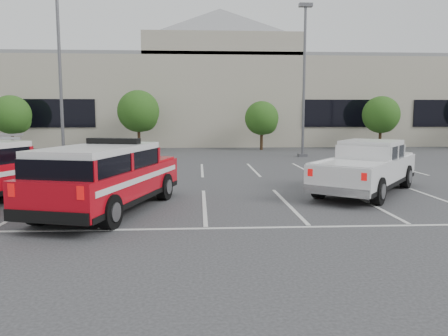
{
  "coord_description": "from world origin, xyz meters",
  "views": [
    {
      "loc": [
        -0.16,
        -13.71,
        2.89
      ],
      "look_at": [
        0.7,
        1.28,
        1.05
      ],
      "focal_mm": 35.0,
      "sensor_mm": 36.0,
      "label": 1
    }
  ],
  "objects_px": {
    "tree_mid_left": "(140,113)",
    "tree_mid_right": "(263,119)",
    "white_pickup": "(366,172)",
    "tree_left": "(13,116)",
    "light_pole_left": "(60,74)",
    "convention_building": "(202,97)",
    "fire_chief_suv": "(107,182)",
    "light_pole_mid": "(304,81)",
    "tree_right": "(382,116)"
  },
  "relations": [
    {
      "from": "tree_mid_right",
      "to": "light_pole_left",
      "type": "xyz_separation_m",
      "value": [
        -13.09,
        -10.05,
        2.68
      ]
    },
    {
      "from": "light_pole_left",
      "to": "fire_chief_suv",
      "type": "height_order",
      "value": "light_pole_left"
    },
    {
      "from": "convention_building",
      "to": "tree_mid_left",
      "type": "distance_m",
      "value": 11.19
    },
    {
      "from": "convention_building",
      "to": "tree_right",
      "type": "relative_size",
      "value": 13.58
    },
    {
      "from": "tree_mid_left",
      "to": "tree_mid_right",
      "type": "distance_m",
      "value": 10.01
    },
    {
      "from": "fire_chief_suv",
      "to": "light_pole_left",
      "type": "bearing_deg",
      "value": 127.54
    },
    {
      "from": "fire_chief_suv",
      "to": "white_pickup",
      "type": "height_order",
      "value": "fire_chief_suv"
    },
    {
      "from": "light_pole_left",
      "to": "light_pole_mid",
      "type": "relative_size",
      "value": 1.0
    },
    {
      "from": "convention_building",
      "to": "fire_chief_suv",
      "type": "bearing_deg",
      "value": -95.43
    },
    {
      "from": "tree_left",
      "to": "light_pole_mid",
      "type": "bearing_deg",
      "value": -15.43
    },
    {
      "from": "tree_mid_right",
      "to": "white_pickup",
      "type": "relative_size",
      "value": 0.64
    },
    {
      "from": "white_pickup",
      "to": "tree_left",
      "type": "bearing_deg",
      "value": 174.04
    },
    {
      "from": "tree_left",
      "to": "white_pickup",
      "type": "xyz_separation_m",
      "value": [
        20.96,
        -20.02,
        -2.01
      ]
    },
    {
      "from": "tree_mid_left",
      "to": "light_pole_left",
      "type": "bearing_deg",
      "value": -107.1
    },
    {
      "from": "light_pole_left",
      "to": "fire_chief_suv",
      "type": "xyz_separation_m",
      "value": [
        5.08,
        -12.69,
        -4.3
      ]
    },
    {
      "from": "tree_left",
      "to": "white_pickup",
      "type": "bearing_deg",
      "value": -43.68
    },
    {
      "from": "light_pole_left",
      "to": "fire_chief_suv",
      "type": "bearing_deg",
      "value": -68.16
    },
    {
      "from": "convention_building",
      "to": "light_pole_mid",
      "type": "xyz_separation_m",
      "value": [
        6.82,
        -15.86,
        0.47
      ]
    },
    {
      "from": "tree_right",
      "to": "convention_building",
      "type": "bearing_deg",
      "value": 146.63
    },
    {
      "from": "tree_left",
      "to": "light_pole_mid",
      "type": "distance_m",
      "value": 22.86
    },
    {
      "from": "tree_mid_left",
      "to": "light_pole_left",
      "type": "relative_size",
      "value": 0.47
    },
    {
      "from": "light_pole_mid",
      "to": "fire_chief_suv",
      "type": "bearing_deg",
      "value": -120.72
    },
    {
      "from": "tree_left",
      "to": "tree_mid_left",
      "type": "xyz_separation_m",
      "value": [
        10.0,
        0.0,
        0.27
      ]
    },
    {
      "from": "tree_left",
      "to": "fire_chief_suv",
      "type": "xyz_separation_m",
      "value": [
        11.99,
        -22.73,
        -1.88
      ]
    },
    {
      "from": "tree_mid_left",
      "to": "tree_mid_right",
      "type": "height_order",
      "value": "tree_mid_left"
    },
    {
      "from": "white_pickup",
      "to": "tree_mid_right",
      "type": "bearing_deg",
      "value": 130.47
    },
    {
      "from": "tree_left",
      "to": "tree_right",
      "type": "relative_size",
      "value": 1.0
    },
    {
      "from": "white_pickup",
      "to": "tree_mid_left",
      "type": "bearing_deg",
      "value": 156.42
    },
    {
      "from": "convention_building",
      "to": "tree_mid_right",
      "type": "distance_m",
      "value": 11.2
    },
    {
      "from": "light_pole_mid",
      "to": "tree_mid_right",
      "type": "bearing_deg",
      "value": 107.52
    },
    {
      "from": "fire_chief_suv",
      "to": "white_pickup",
      "type": "xyz_separation_m",
      "value": [
        8.97,
        2.71,
        -0.12
      ]
    },
    {
      "from": "light_pole_mid",
      "to": "convention_building",
      "type": "bearing_deg",
      "value": 113.26
    },
    {
      "from": "tree_mid_right",
      "to": "light_pole_mid",
      "type": "xyz_separation_m",
      "value": [
        1.91,
        -6.05,
        2.68
      ]
    },
    {
      "from": "tree_left",
      "to": "light_pole_left",
      "type": "bearing_deg",
      "value": -55.48
    },
    {
      "from": "tree_mid_left",
      "to": "tree_mid_right",
      "type": "bearing_deg",
      "value": -0.0
    },
    {
      "from": "white_pickup",
      "to": "light_pole_left",
      "type": "bearing_deg",
      "value": -177.65
    },
    {
      "from": "tree_left",
      "to": "tree_right",
      "type": "bearing_deg",
      "value": 0.0
    },
    {
      "from": "tree_mid_left",
      "to": "white_pickup",
      "type": "bearing_deg",
      "value": -61.29
    },
    {
      "from": "tree_left",
      "to": "light_pole_left",
      "type": "height_order",
      "value": "light_pole_left"
    },
    {
      "from": "tree_right",
      "to": "white_pickup",
      "type": "bearing_deg",
      "value": -114.29
    },
    {
      "from": "tree_mid_left",
      "to": "tree_mid_right",
      "type": "xyz_separation_m",
      "value": [
        10.0,
        -0.0,
        -0.54
      ]
    },
    {
      "from": "tree_right",
      "to": "white_pickup",
      "type": "xyz_separation_m",
      "value": [
        -9.04,
        -20.02,
        -2.01
      ]
    },
    {
      "from": "tree_left",
      "to": "fire_chief_suv",
      "type": "height_order",
      "value": "tree_left"
    },
    {
      "from": "tree_mid_right",
      "to": "white_pickup",
      "type": "distance_m",
      "value": 20.12
    },
    {
      "from": "tree_mid_right",
      "to": "tree_right",
      "type": "xyz_separation_m",
      "value": [
        10.0,
        0.0,
        0.27
      ]
    },
    {
      "from": "tree_left",
      "to": "light_pole_left",
      "type": "distance_m",
      "value": 12.43
    },
    {
      "from": "fire_chief_suv",
      "to": "white_pickup",
      "type": "bearing_deg",
      "value": 32.53
    },
    {
      "from": "tree_mid_right",
      "to": "fire_chief_suv",
      "type": "bearing_deg",
      "value": -109.4
    },
    {
      "from": "convention_building",
      "to": "light_pole_left",
      "type": "relative_size",
      "value": 5.86
    },
    {
      "from": "tree_mid_left",
      "to": "tree_right",
      "type": "xyz_separation_m",
      "value": [
        20.0,
        -0.0,
        -0.27
      ]
    }
  ]
}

